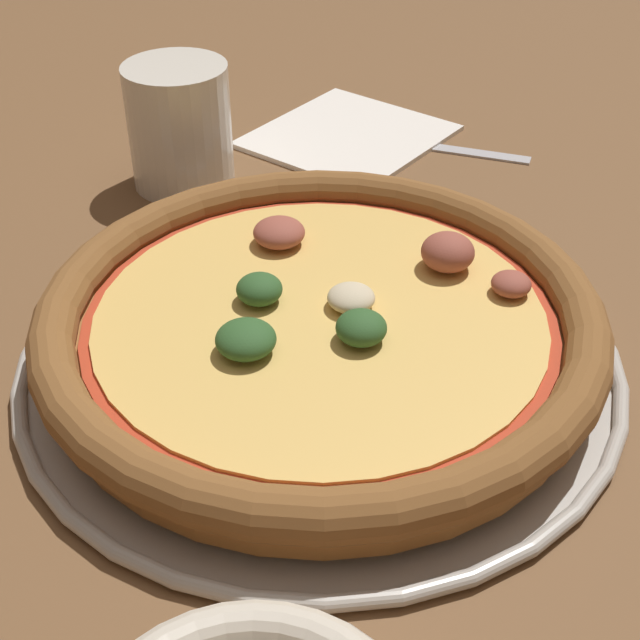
{
  "coord_description": "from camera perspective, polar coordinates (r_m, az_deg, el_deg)",
  "views": [
    {
      "loc": [
        -0.15,
        -0.36,
        0.32
      ],
      "look_at": [
        0.0,
        0.0,
        0.03
      ],
      "focal_mm": 50.0,
      "sensor_mm": 36.0,
      "label": 1
    }
  ],
  "objects": [
    {
      "name": "fork",
      "position": [
        0.74,
        6.15,
        11.15
      ],
      "size": [
        0.13,
        0.12,
        0.0
      ],
      "rotation": [
        0.0,
        0.0,
        8.7
      ],
      "color": "#B7B7BC",
      "rests_on": "ground_plane"
    },
    {
      "name": "ground_plane",
      "position": [
        0.5,
        0.0,
        -2.72
      ],
      "size": [
        3.0,
        3.0,
        0.0
      ],
      "primitive_type": "plane",
      "color": "brown"
    },
    {
      "name": "pizza_tray",
      "position": [
        0.5,
        0.0,
        -2.35
      ],
      "size": [
        0.34,
        0.34,
        0.01
      ],
      "color": "#B7B2A8",
      "rests_on": "ground_plane"
    },
    {
      "name": "napkin",
      "position": [
        0.75,
        1.84,
        11.81
      ],
      "size": [
        0.19,
        0.19,
        0.01
      ],
      "rotation": [
        0.0,
        0.0,
        0.51
      ],
      "color": "white",
      "rests_on": "ground_plane"
    },
    {
      "name": "pizza",
      "position": [
        0.49,
        0.03,
        -0.12
      ],
      "size": [
        0.31,
        0.31,
        0.05
      ],
      "color": "#A86B33",
      "rests_on": "pizza_tray"
    },
    {
      "name": "drinking_cup",
      "position": [
        0.67,
        -8.96,
        12.16
      ],
      "size": [
        0.08,
        0.08,
        0.09
      ],
      "color": "silver",
      "rests_on": "ground_plane"
    }
  ]
}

